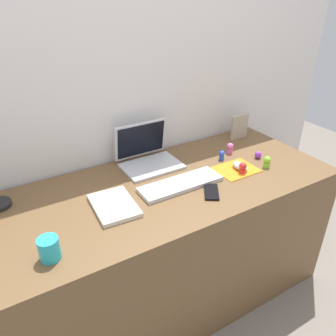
{
  "coord_description": "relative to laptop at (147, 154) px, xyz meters",
  "views": [
    {
      "loc": [
        -0.69,
        -1.16,
        1.58
      ],
      "look_at": [
        0.01,
        0.0,
        0.83
      ],
      "focal_mm": 35.63,
      "sensor_mm": 36.0,
      "label": 1
    }
  ],
  "objects": [
    {
      "name": "desk",
      "position": [
        -0.03,
        -0.24,
        -0.42
      ],
      "size": [
        1.7,
        0.7,
        0.74
      ],
      "primitive_type": "cube",
      "color": "brown",
      "rests_on": "ground_plane"
    },
    {
      "name": "mousepad",
      "position": [
        0.36,
        -0.3,
        -0.05
      ],
      "size": [
        0.21,
        0.17,
        0.0
      ],
      "primitive_type": "cube",
      "color": "orange",
      "rests_on": "desk"
    },
    {
      "name": "coffee_mug",
      "position": [
        -0.62,
        -0.45,
        -0.01
      ],
      "size": [
        0.07,
        0.07,
        0.08
      ],
      "primitive_type": "cylinder",
      "color": "#28B7CC",
      "rests_on": "desk"
    },
    {
      "name": "cell_phone",
      "position": [
        0.12,
        -0.41,
        -0.05
      ],
      "size": [
        0.12,
        0.14,
        0.01
      ],
      "primitive_type": "cube",
      "rotation": [
        0.0,
        0.0,
        -0.59
      ],
      "color": "black",
      "rests_on": "desk"
    },
    {
      "name": "ground_plane",
      "position": [
        -0.03,
        -0.24,
        -0.79
      ],
      "size": [
        6.0,
        6.0,
        0.0
      ],
      "primitive_type": "plane",
      "color": "slate"
    },
    {
      "name": "toy_figurine_purple",
      "position": [
        0.55,
        -0.26,
        -0.03
      ],
      "size": [
        0.04,
        0.04,
        0.04
      ],
      "primitive_type": "ellipsoid",
      "color": "purple",
      "rests_on": "desk"
    },
    {
      "name": "toy_figurine_red",
      "position": [
        0.36,
        -0.34,
        -0.02
      ],
      "size": [
        0.04,
        0.04,
        0.06
      ],
      "color": "red",
      "rests_on": "desk"
    },
    {
      "name": "toy_figurine_lime",
      "position": [
        0.52,
        -0.36,
        -0.02
      ],
      "size": [
        0.04,
        0.04,
        0.06
      ],
      "color": "#8CDB33",
      "rests_on": "desk"
    },
    {
      "name": "toy_figurine_blue",
      "position": [
        0.37,
        -0.17,
        -0.03
      ],
      "size": [
        0.03,
        0.03,
        0.05
      ],
      "color": "blue",
      "rests_on": "desk"
    },
    {
      "name": "picture_frame",
      "position": [
        0.64,
        0.0,
        0.02
      ],
      "size": [
        0.12,
        0.02,
        0.15
      ],
      "primitive_type": "cube",
      "color": "#B2A58C",
      "rests_on": "desk"
    },
    {
      "name": "toy_figurine_pink",
      "position": [
        0.46,
        -0.13,
        -0.02
      ],
      "size": [
        0.04,
        0.04,
        0.06
      ],
      "color": "pink",
      "rests_on": "desk"
    },
    {
      "name": "keyboard",
      "position": [
        0.03,
        -0.28,
        -0.04
      ],
      "size": [
        0.41,
        0.13,
        0.02
      ],
      "primitive_type": "cube",
      "color": "silver",
      "rests_on": "desk"
    },
    {
      "name": "notebook_pad",
      "position": [
        -0.31,
        -0.28,
        -0.04
      ],
      "size": [
        0.18,
        0.25,
        0.02
      ],
      "primitive_type": "cube",
      "rotation": [
        0.0,
        0.0,
        -0.06
      ],
      "color": "silver",
      "rests_on": "desk"
    },
    {
      "name": "mouse",
      "position": [
        0.38,
        -0.31,
        -0.03
      ],
      "size": [
        0.06,
        0.1,
        0.03
      ],
      "primitive_type": "ellipsoid",
      "color": "silver",
      "rests_on": "mousepad"
    },
    {
      "name": "back_wall",
      "position": [
        -0.03,
        0.15,
        0.03
      ],
      "size": [
        2.9,
        0.05,
        1.64
      ],
      "primitive_type": "cube",
      "color": "silver",
      "rests_on": "ground_plane"
    },
    {
      "name": "laptop",
      "position": [
        0.0,
        0.0,
        0.0
      ],
      "size": [
        0.3,
        0.24,
        0.21
      ],
      "color": "silver",
      "rests_on": "desk"
    }
  ]
}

